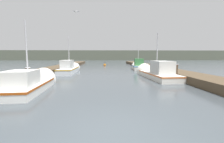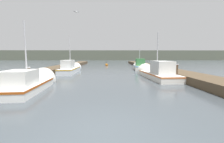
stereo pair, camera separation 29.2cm
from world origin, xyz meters
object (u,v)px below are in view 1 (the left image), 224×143
(fishing_boat_3, at_px, (138,66))
(seagull_lead, at_px, (76,12))
(mooring_piling_3, at_px, (28,75))
(channel_buoy, at_px, (105,65))
(mooring_piling_1, at_px, (136,63))
(fishing_boat_0, at_px, (31,83))
(mooring_piling_2, at_px, (176,72))
(mooring_piling_0, at_px, (28,76))
(fishing_boat_1, at_px, (155,72))
(fishing_boat_2, at_px, (70,68))

(fishing_boat_3, distance_m, seagull_lead, 11.72)
(mooring_piling_3, relative_size, channel_buoy, 1.05)
(mooring_piling_1, relative_size, mooring_piling_3, 1.33)
(seagull_lead, bearing_deg, mooring_piling_3, 14.83)
(fishing_boat_0, distance_m, mooring_piling_2, 10.00)
(mooring_piling_3, xyz_separation_m, channel_buoy, (5.29, 18.46, -0.39))
(mooring_piling_2, relative_size, channel_buoy, 1.26)
(channel_buoy, bearing_deg, fishing_boat_0, -101.39)
(mooring_piling_0, relative_size, channel_buoy, 1.11)
(fishing_boat_3, bearing_deg, channel_buoy, 125.54)
(fishing_boat_3, xyz_separation_m, mooring_piling_0, (-9.88, -10.75, 0.10))
(fishing_boat_1, bearing_deg, mooring_piling_3, -170.30)
(fishing_boat_2, height_order, channel_buoy, fishing_boat_2)
(fishing_boat_1, bearing_deg, mooring_piling_1, 81.88)
(fishing_boat_0, height_order, seagull_lead, seagull_lead)
(mooring_piling_0, xyz_separation_m, channel_buoy, (5.14, 18.78, -0.43))
(fishing_boat_2, xyz_separation_m, mooring_piling_3, (-1.30, -6.80, 0.09))
(fishing_boat_0, bearing_deg, mooring_piling_2, 11.07)
(fishing_boat_1, distance_m, seagull_lead, 8.61)
(fishing_boat_2, xyz_separation_m, fishing_boat_3, (8.74, 3.62, 0.02))
(mooring_piling_2, bearing_deg, seagull_lead, 165.11)
(fishing_boat_3, distance_m, mooring_piling_0, 14.60)
(mooring_piling_2, bearing_deg, fishing_boat_1, 118.98)
(mooring_piling_0, xyz_separation_m, mooring_piling_1, (10.61, 15.59, 0.15))
(mooring_piling_1, xyz_separation_m, channel_buoy, (-5.47, 3.19, -0.57))
(mooring_piling_0, height_order, mooring_piling_2, mooring_piling_2)
(fishing_boat_3, distance_m, channel_buoy, 9.33)
(fishing_boat_3, relative_size, mooring_piling_0, 4.04)
(mooring_piling_2, bearing_deg, mooring_piling_0, -175.25)
(fishing_boat_1, xyz_separation_m, mooring_piling_0, (-9.65, -2.69, 0.14))
(fishing_boat_0, height_order, mooring_piling_1, fishing_boat_0)
(mooring_piling_0, relative_size, mooring_piling_2, 0.88)
(fishing_boat_1, distance_m, fishing_boat_3, 8.06)
(seagull_lead, bearing_deg, mooring_piling_0, 19.72)
(fishing_boat_2, distance_m, channel_buoy, 12.32)
(fishing_boat_0, bearing_deg, mooring_piling_1, 56.82)
(channel_buoy, bearing_deg, fishing_boat_1, -74.34)
(fishing_boat_1, relative_size, fishing_boat_2, 0.98)
(mooring_piling_2, bearing_deg, channel_buoy, 107.11)
(fishing_boat_3, relative_size, mooring_piling_3, 4.27)
(channel_buoy, bearing_deg, seagull_lead, -98.47)
(fishing_boat_0, xyz_separation_m, mooring_piling_0, (-1.00, 1.74, 0.21))
(fishing_boat_3, bearing_deg, mooring_piling_2, -80.54)
(fishing_boat_2, xyz_separation_m, mooring_piling_1, (9.47, 8.46, 0.27))
(fishing_boat_0, height_order, mooring_piling_3, fishing_boat_0)
(mooring_piling_0, bearing_deg, mooring_piling_2, 4.75)
(fishing_boat_1, height_order, mooring_piling_3, fishing_boat_1)
(seagull_lead, bearing_deg, fishing_boat_3, -159.61)
(mooring_piling_0, distance_m, seagull_lead, 6.49)
(fishing_boat_1, bearing_deg, mooring_piling_2, -64.88)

